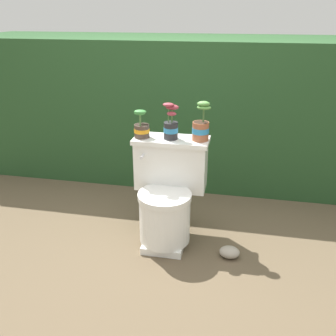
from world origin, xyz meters
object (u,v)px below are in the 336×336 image
Objects in this scene: potted_plant_left at (141,127)px; potted_plant_middle at (201,127)px; potted_plant_midleft at (171,126)px; garden_stone at (229,252)px; toilet at (168,193)px.

potted_plant_left is 0.40m from potted_plant_middle.
potted_plant_middle is at bearing 3.62° from potted_plant_left.
garden_stone is at bearing -30.55° from potted_plant_midleft.
potted_plant_left is (-0.20, 0.10, 0.43)m from toilet.
toilet reaches higher than garden_stone.
toilet is 5.27× the size of garden_stone.
potted_plant_left is 1.48× the size of garden_stone.
potted_plant_midleft is 1.83× the size of garden_stone.
potted_plant_middle is at bearing 3.52° from potted_plant_midleft.
toilet is 3.55× the size of potted_plant_left.
garden_stone is (0.25, -0.28, -0.76)m from potted_plant_middle.
toilet is at bearing 161.39° from garden_stone.
potted_plant_midleft reaches higher than toilet.
potted_plant_left is 0.81× the size of potted_plant_midleft.
potted_plant_middle is 1.95× the size of garden_stone.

